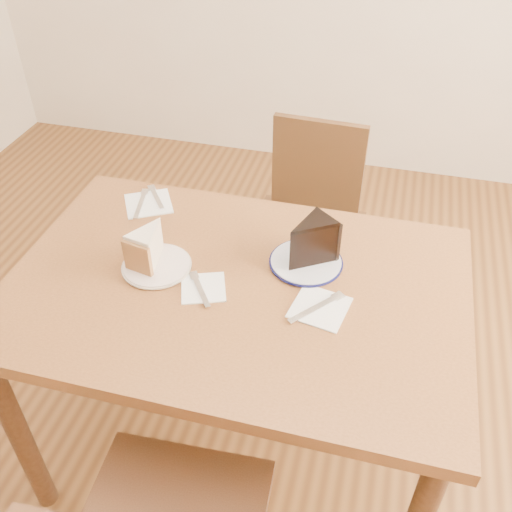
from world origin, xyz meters
The scene contains 14 objects.
ground centered at (0.00, 0.00, 0.00)m, with size 4.00×4.00×0.00m, color #4B2C14.
table centered at (0.00, 0.00, 0.65)m, with size 1.20×0.80×0.75m.
chair_far centered at (0.07, 0.69, 0.46)m, with size 0.43×0.43×0.83m.
plate_cream centered at (-0.22, 0.01, 0.76)m, with size 0.18×0.18×0.01m, color silver.
plate_navy centered at (0.16, 0.13, 0.76)m, with size 0.19×0.19×0.01m, color silver.
carrot_cake centered at (-0.24, 0.03, 0.81)m, with size 0.08×0.11×0.09m, color #FBEBCF, non-canonical shape.
chocolate_cake centered at (0.17, 0.12, 0.82)m, with size 0.09×0.13×0.12m, color black, non-canonical shape.
napkin_cream centered at (-0.08, -0.04, 0.75)m, with size 0.11×0.11×0.00m, color white.
napkin_navy centered at (0.23, -0.03, 0.75)m, with size 0.13×0.13×0.00m, color white.
napkin_spare centered at (-0.37, 0.28, 0.75)m, with size 0.14×0.14×0.00m, color white.
fork_cream centered at (-0.08, -0.05, 0.76)m, with size 0.01×0.14×0.00m, color white.
knife_navy centered at (0.22, -0.04, 0.76)m, with size 0.02×0.17×0.00m, color silver.
fork_spare centered at (-0.35, 0.32, 0.76)m, with size 0.01×0.14×0.00m, color silver.
knife_spare centered at (-0.39, 0.27, 0.76)m, with size 0.01×0.16×0.00m, color silver.
Camera 1 is at (0.33, -1.05, 1.75)m, focal length 40.00 mm.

